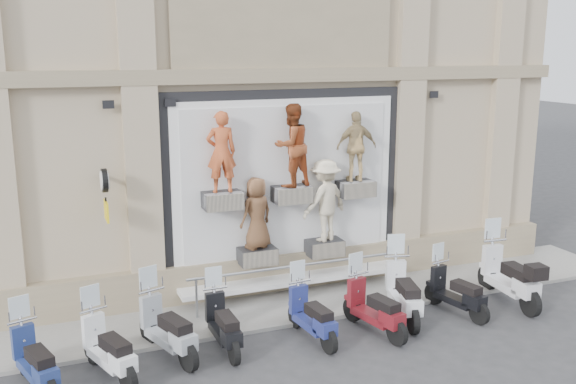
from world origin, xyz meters
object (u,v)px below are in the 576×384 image
at_px(scooter_f, 375,297).
at_px(scooter_b, 108,337).
at_px(scooter_d, 223,313).
at_px(scooter_g, 404,281).
at_px(scooter_c, 167,317).
at_px(scooter_h, 457,282).
at_px(guard_rail, 302,284).
at_px(scooter_a, 34,348).
at_px(scooter_i, 510,265).
at_px(scooter_e, 312,305).
at_px(clock_sign_bracket, 105,188).

bearing_deg(scooter_f, scooter_b, 167.06).
distance_m(scooter_b, scooter_d, 2.08).
height_order(scooter_d, scooter_g, scooter_g).
relative_size(scooter_c, scooter_h, 1.11).
height_order(guard_rail, scooter_h, scooter_h).
relative_size(scooter_a, scooter_d, 1.01).
height_order(scooter_b, scooter_g, scooter_g).
bearing_deg(scooter_d, guard_rail, 32.17).
bearing_deg(scooter_h, scooter_i, -7.74).
distance_m(scooter_f, scooter_i, 3.46).
xyz_separation_m(scooter_c, scooter_f, (3.92, -0.48, -0.04)).
bearing_deg(scooter_e, scooter_d, 165.66).
height_order(guard_rail, scooter_i, scooter_i).
distance_m(scooter_d, scooter_h, 4.94).
bearing_deg(scooter_a, clock_sign_bracket, 37.61).
relative_size(scooter_f, scooter_i, 0.85).
distance_m(scooter_b, scooter_e, 3.73).
bearing_deg(scooter_a, scooter_e, -17.70).
bearing_deg(scooter_d, scooter_e, -9.01).
height_order(scooter_d, scooter_i, scooter_i).
xyz_separation_m(guard_rail, scooter_e, (-0.48, -1.63, 0.24)).
distance_m(scooter_h, scooter_i, 1.43).
relative_size(guard_rail, scooter_f, 2.81).
relative_size(scooter_b, scooter_h, 1.05).
bearing_deg(scooter_c, scooter_h, -21.66).
bearing_deg(scooter_f, guard_rail, 101.42).
bearing_deg(scooter_e, scooter_b, 174.55).
xyz_separation_m(scooter_a, scooter_i, (9.57, 0.12, 0.15)).
xyz_separation_m(clock_sign_bracket, scooter_c, (0.75, -1.78, -2.03)).
height_order(scooter_e, scooter_i, scooter_i).
distance_m(scooter_d, scooter_e, 1.68).
relative_size(guard_rail, scooter_i, 2.39).
relative_size(guard_rail, scooter_d, 2.92).
xyz_separation_m(guard_rail, scooter_g, (1.64, -1.41, 0.34)).
xyz_separation_m(scooter_a, scooter_d, (3.21, 0.25, -0.01)).
height_order(scooter_b, scooter_e, scooter_b).
xyz_separation_m(guard_rail, clock_sign_bracket, (-3.90, 0.47, 2.34)).
bearing_deg(scooter_d, scooter_g, -1.17).
height_order(guard_rail, scooter_a, scooter_a).
relative_size(scooter_g, scooter_h, 1.16).
xyz_separation_m(scooter_h, scooter_i, (1.42, 0.09, 0.17)).
bearing_deg(scooter_i, scooter_a, -174.38).
height_order(clock_sign_bracket, scooter_a, clock_sign_bracket).
xyz_separation_m(scooter_f, scooter_g, (0.88, 0.38, 0.07)).
xyz_separation_m(scooter_e, scooter_h, (3.27, 0.01, -0.01)).
distance_m(scooter_a, scooter_g, 7.00).
bearing_deg(scooter_h, scooter_d, 165.81).
distance_m(clock_sign_bracket, scooter_b, 3.00).
relative_size(guard_rail, scooter_a, 2.88).
xyz_separation_m(scooter_b, scooter_g, (5.85, 0.27, 0.07)).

